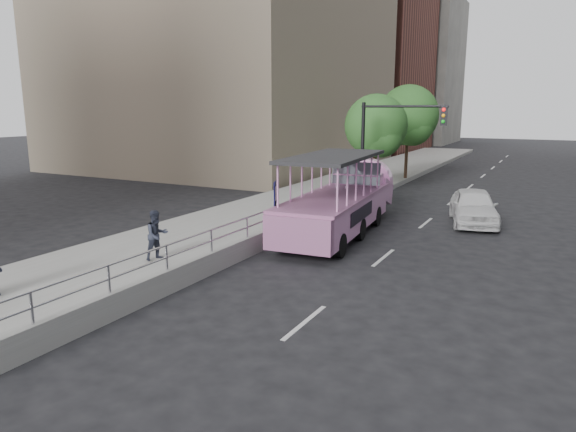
# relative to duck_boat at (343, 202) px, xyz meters

# --- Properties ---
(ground) EXTENTS (160.00, 160.00, 0.00)m
(ground) POSITION_rel_duck_boat_xyz_m (1.68, -6.92, -1.19)
(ground) COLOR black
(sidewalk) EXTENTS (5.50, 80.00, 0.30)m
(sidewalk) POSITION_rel_duck_boat_xyz_m (-4.07, 3.08, -1.04)
(sidewalk) COLOR #9E9E99
(sidewalk) RESTS_ON ground
(kerb_wall) EXTENTS (0.24, 30.00, 0.36)m
(kerb_wall) POSITION_rel_duck_boat_xyz_m (-1.44, -4.92, -0.71)
(kerb_wall) COLOR #A4A59F
(kerb_wall) RESTS_ON sidewalk
(guardrail) EXTENTS (0.07, 22.00, 0.71)m
(guardrail) POSITION_rel_duck_boat_xyz_m (-1.44, -4.92, -0.05)
(guardrail) COLOR silver
(guardrail) RESTS_ON kerb_wall
(duck_boat) EXTENTS (3.16, 9.82, 3.20)m
(duck_boat) POSITION_rel_duck_boat_xyz_m (0.00, 0.00, 0.00)
(duck_boat) COLOR black
(duck_boat) RESTS_ON ground
(car) EXTENTS (2.86, 4.79, 1.53)m
(car) POSITION_rel_duck_boat_xyz_m (4.50, 3.91, -0.42)
(car) COLOR silver
(car) RESTS_ON ground
(pedestrian_mid) EXTENTS (0.79, 0.90, 1.56)m
(pedestrian_mid) POSITION_rel_duck_boat_xyz_m (-3.17, -7.36, -0.11)
(pedestrian_mid) COLOR #2A2E3E
(pedestrian_mid) RESTS_ON sidewalk
(parking_sign) EXTENTS (0.22, 0.53, 2.47)m
(parking_sign) POSITION_rel_duck_boat_xyz_m (-0.91, -3.92, 0.39)
(parking_sign) COLOR black
(parking_sign) RESTS_ON ground
(traffic_signal) EXTENTS (4.20, 0.32, 5.20)m
(traffic_signal) POSITION_rel_duck_boat_xyz_m (-0.02, 5.58, 2.31)
(traffic_signal) COLOR black
(traffic_signal) RESTS_ON ground
(street_tree_near) EXTENTS (3.52, 3.52, 5.72)m
(street_tree_near) POSITION_rel_duck_boat_xyz_m (-1.62, 9.01, 2.63)
(street_tree_near) COLOR #3D261C
(street_tree_near) RESTS_ON ground
(street_tree_far) EXTENTS (3.97, 3.97, 6.45)m
(street_tree_far) POSITION_rel_duck_boat_xyz_m (-1.42, 15.01, 3.12)
(street_tree_far) COLOR #3D261C
(street_tree_far) RESTS_ON ground
(midrise_brick) EXTENTS (18.00, 16.00, 26.00)m
(midrise_brick) POSITION_rel_duck_boat_xyz_m (-16.32, 41.08, 11.81)
(midrise_brick) COLOR brown
(midrise_brick) RESTS_ON ground
(midrise_stone_b) EXTENTS (16.00, 14.00, 20.00)m
(midrise_stone_b) POSITION_rel_duck_boat_xyz_m (-14.32, 57.08, 8.81)
(midrise_stone_b) COLOR gray
(midrise_stone_b) RESTS_ON ground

